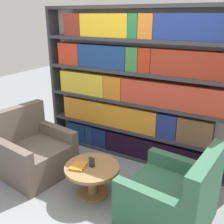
{
  "coord_description": "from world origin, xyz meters",
  "views": [
    {
      "loc": [
        1.56,
        -2.05,
        2.19
      ],
      "look_at": [
        -0.07,
        0.8,
        0.98
      ],
      "focal_mm": 42.0,
      "sensor_mm": 36.0,
      "label": 1
    }
  ],
  "objects": [
    {
      "name": "ground_plane",
      "position": [
        0.0,
        0.0,
        0.0
      ],
      "size": [
        14.0,
        14.0,
        0.0
      ],
      "primitive_type": "plane",
      "color": "gray"
    },
    {
      "name": "bookshelf",
      "position": [
        -0.0,
        1.47,
        1.15
      ],
      "size": [
        3.19,
        0.3,
        2.33
      ],
      "color": "silver",
      "rests_on": "ground_plane"
    },
    {
      "name": "armchair_left",
      "position": [
        -1.11,
        0.31,
        0.31
      ],
      "size": [
        0.98,
        1.0,
        0.95
      ],
      "rotation": [
        0.0,
        0.0,
        1.44
      ],
      "color": "brown",
      "rests_on": "ground_plane"
    },
    {
      "name": "armchair_right",
      "position": [
        0.96,
        0.29,
        0.31
      ],
      "size": [
        0.96,
        0.98,
        0.95
      ],
      "rotation": [
        0.0,
        0.0,
        -1.68
      ],
      "color": "#336047",
      "rests_on": "ground_plane"
    },
    {
      "name": "coffee_table",
      "position": [
        -0.07,
        0.29,
        0.3
      ],
      "size": [
        0.7,
        0.7,
        0.42
      ],
      "color": "olive",
      "rests_on": "ground_plane"
    },
    {
      "name": "table_sign",
      "position": [
        -0.07,
        0.29,
        0.47
      ],
      "size": [
        0.08,
        0.06,
        0.13
      ],
      "color": "black",
      "rests_on": "coffee_table"
    },
    {
      "name": "stray_book",
      "position": [
        -0.21,
        0.2,
        0.43
      ],
      "size": [
        0.22,
        0.25,
        0.03
      ],
      "color": "orange",
      "rests_on": "coffee_table"
    }
  ]
}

